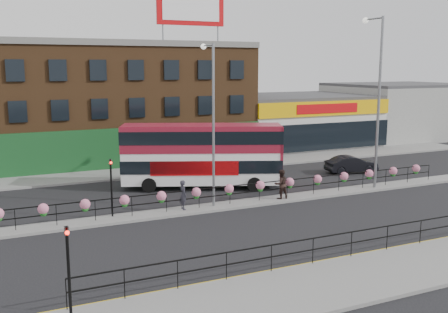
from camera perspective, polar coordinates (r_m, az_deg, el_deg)
name	(u,v)px	position (r m, az deg, el deg)	size (l,w,h in m)	color
ground	(245,205)	(32.00, 2.28, -5.25)	(120.00, 120.00, 0.00)	black
south_pavement	(381,273)	(22.54, 16.71, -12.06)	(60.00, 4.00, 0.15)	gray
north_pavement	(177,169)	(42.73, -5.11, -1.34)	(60.00, 4.00, 0.15)	gray
median	(245,203)	(31.98, 2.28, -5.12)	(60.00, 1.60, 0.15)	gray
yellow_line_inner	(345,256)	(24.20, 13.03, -10.53)	(60.00, 0.10, 0.01)	gold
yellow_line_outer	(348,258)	(24.07, 13.30, -10.66)	(60.00, 0.10, 0.01)	gold
brick_building	(104,102)	(48.59, -12.89, 5.82)	(25.00, 12.21, 10.30)	brown
supermarket	(293,120)	(56.44, 7.51, 3.98)	(15.00, 12.25, 5.30)	silver
warehouse_east	(399,110)	(65.56, 18.47, 4.80)	(14.50, 12.00, 6.30)	gray
billboard	(191,7)	(45.86, -3.64, 15.90)	(6.00, 0.29, 4.40)	#BF080C
median_railing	(245,188)	(31.74, 2.29, -3.42)	(30.04, 0.56, 1.23)	black
south_railing	(313,245)	(22.44, 9.67, -9.46)	(20.04, 0.05, 1.12)	black
double_decker_bus	(203,149)	(35.81, -2.35, 0.79)	(10.99, 6.59, 4.39)	white
car	(351,164)	(42.41, 13.71, -0.84)	(4.29, 2.11, 1.35)	black
pedestrian_a	(183,195)	(30.25, -4.47, -4.19)	(0.41, 0.63, 1.72)	#272730
pedestrian_b	(281,184)	(32.78, 6.22, -3.01)	(0.89, 0.70, 1.84)	black
lamp_column_west	(212,111)	(30.40, -1.35, 4.99)	(0.34, 1.66, 9.46)	gray
lamp_column_east	(376,87)	(36.60, 16.26, 7.23)	(0.41, 2.00, 11.40)	gray
traffic_light_south	(68,253)	(17.59, -16.64, -10.03)	(0.15, 0.28, 3.65)	black
traffic_light_median	(111,175)	(29.12, -12.20, -1.99)	(0.15, 0.28, 3.65)	black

